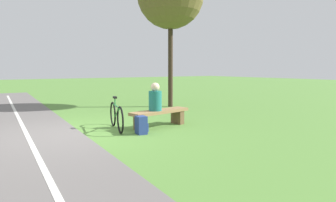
{
  "coord_description": "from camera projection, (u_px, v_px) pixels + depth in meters",
  "views": [
    {
      "loc": [
        1.85,
        7.12,
        1.59
      ],
      "look_at": [
        -1.68,
        1.75,
        0.87
      ],
      "focal_mm": 30.97,
      "sensor_mm": 36.0,
      "label": 1
    }
  ],
  "objects": [
    {
      "name": "backpack",
      "position": [
        141.0,
        125.0,
        7.05
      ],
      "size": [
        0.29,
        0.3,
        0.44
      ],
      "rotation": [
        0.0,
        0.0,
        1.48
      ],
      "color": "navy",
      "rests_on": "ground_plane"
    },
    {
      "name": "person_seated",
      "position": [
        155.0,
        99.0,
        7.72
      ],
      "size": [
        0.4,
        0.4,
        0.75
      ],
      "rotation": [
        0.0,
        0.0,
        0.18
      ],
      "color": "#1E6B66",
      "rests_on": "bench"
    },
    {
      "name": "bench",
      "position": [
        160.0,
        115.0,
        7.89
      ],
      "size": [
        1.86,
        0.75,
        0.46
      ],
      "rotation": [
        0.0,
        0.0,
        0.18
      ],
      "color": "#937047",
      "rests_on": "ground_plane"
    },
    {
      "name": "bicycle",
      "position": [
        116.0,
        116.0,
        7.52
      ],
      "size": [
        0.4,
        1.63,
        0.86
      ],
      "rotation": [
        0.0,
        0.0,
        1.36
      ],
      "color": "black",
      "rests_on": "ground_plane"
    },
    {
      "name": "ground_plane",
      "position": [
        72.0,
        134.0,
        7.1
      ],
      "size": [
        80.0,
        80.0,
        0.0
      ],
      "primitive_type": "plane",
      "color": "#548438"
    }
  ]
}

